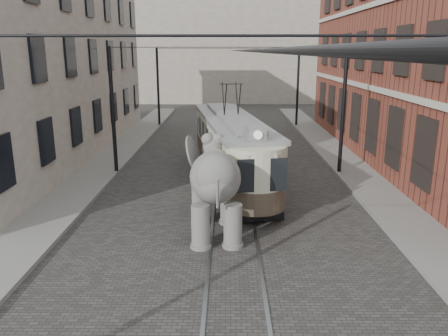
{
  "coord_description": "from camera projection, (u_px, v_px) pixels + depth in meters",
  "views": [
    {
      "loc": [
        -0.19,
        -14.8,
        5.8
      ],
      "look_at": [
        -0.31,
        -0.81,
        2.1
      ],
      "focal_mm": 35.68,
      "sensor_mm": 36.0,
      "label": 1
    }
  ],
  "objects": [
    {
      "name": "ground",
      "position": [
        233.0,
        219.0,
        15.79
      ],
      "size": [
        120.0,
        120.0,
        0.0
      ],
      "primitive_type": "plane",
      "color": "#3E3C39"
    },
    {
      "name": "tram_rails",
      "position": [
        233.0,
        219.0,
        15.79
      ],
      "size": [
        1.54,
        80.0,
        0.02
      ],
      "primitive_type": null,
      "color": "slate",
      "rests_on": "ground"
    },
    {
      "name": "sidewalk_right",
      "position": [
        402.0,
        218.0,
        15.72
      ],
      "size": [
        2.0,
        60.0,
        0.15
      ],
      "primitive_type": "cube",
      "color": "slate",
      "rests_on": "ground"
    },
    {
      "name": "sidewalk_left",
      "position": [
        51.0,
        217.0,
        15.83
      ],
      "size": [
        2.0,
        60.0,
        0.15
      ],
      "primitive_type": "cube",
      "color": "slate",
      "rests_on": "ground"
    },
    {
      "name": "brick_building",
      "position": [
        445.0,
        47.0,
        22.86
      ],
      "size": [
        8.0,
        26.0,
        12.0
      ],
      "primitive_type": "cube",
      "color": "brown",
      "rests_on": "ground"
    },
    {
      "name": "stucco_building",
      "position": [
        30.0,
        66.0,
        24.27
      ],
      "size": [
        7.0,
        24.0,
        10.0
      ],
      "primitive_type": "cube",
      "color": "gray",
      "rests_on": "ground"
    },
    {
      "name": "distant_block",
      "position": [
        230.0,
        40.0,
        52.67
      ],
      "size": [
        28.0,
        10.0,
        14.0
      ],
      "primitive_type": "cube",
      "color": "gray",
      "rests_on": "ground"
    },
    {
      "name": "catenary",
      "position": [
        228.0,
        115.0,
        19.86
      ],
      "size": [
        11.0,
        30.2,
        6.0
      ],
      "primitive_type": null,
      "color": "black",
      "rests_on": "ground"
    },
    {
      "name": "tram",
      "position": [
        231.0,
        133.0,
        20.1
      ],
      "size": [
        4.04,
        11.37,
        4.42
      ],
      "primitive_type": null,
      "rotation": [
        0.0,
        0.0,
        0.16
      ],
      "color": "beige",
      "rests_on": "ground"
    },
    {
      "name": "elephant",
      "position": [
        215.0,
        190.0,
        14.11
      ],
      "size": [
        3.07,
        5.12,
        3.03
      ],
      "primitive_type": null,
      "rotation": [
        0.0,
        0.0,
        0.07
      ],
      "color": "#5E5B57",
      "rests_on": "ground"
    }
  ]
}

